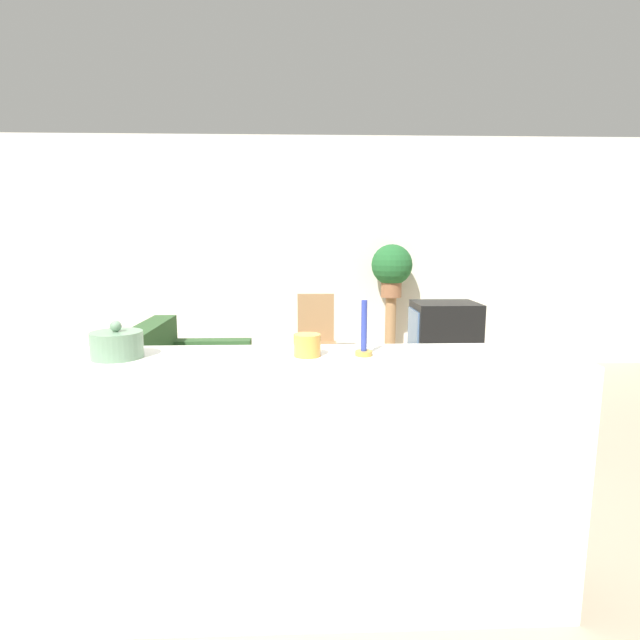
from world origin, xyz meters
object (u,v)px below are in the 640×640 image
couch (181,397)px  wooden_chair (316,336)px  decorative_bowl (117,344)px  television (444,334)px  potted_plant (392,267)px

couch → wooden_chair: size_ratio=1.69×
couch → decorative_bowl: (0.23, -1.87, 0.83)m
television → wooden_chair: bearing=135.0°
television → potted_plant: (-0.20, 1.48, 0.49)m
potted_plant → decorative_bowl: potted_plant is taller
couch → potted_plant: bearing=42.6°
couch → wooden_chair: 1.82m
potted_plant → decorative_bowl: 4.10m
wooden_chair → potted_plant: 1.20m
television → decorative_bowl: bearing=-131.4°
television → potted_plant: size_ratio=0.92×
couch → television: size_ratio=2.90×
potted_plant → television: bearing=-82.4°
couch → potted_plant: 2.86m
wooden_chair → decorative_bowl: 3.48m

